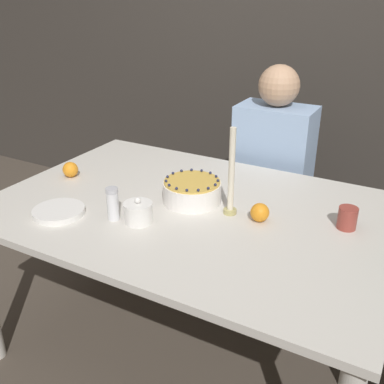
{
  "coord_description": "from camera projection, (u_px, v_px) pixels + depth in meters",
  "views": [
    {
      "loc": [
        0.8,
        -1.45,
        1.58
      ],
      "look_at": [
        -0.02,
        0.04,
        0.79
      ],
      "focal_mm": 42.0,
      "sensor_mm": 36.0,
      "label": 1
    }
  ],
  "objects": [
    {
      "name": "dining_table",
      "position": [
        191.0,
        226.0,
        1.89
      ],
      "size": [
        1.64,
        1.12,
        0.75
      ],
      "color": "beige",
      "rests_on": "ground_plane"
    },
    {
      "name": "plate_stack",
      "position": [
        59.0,
        211.0,
        1.79
      ],
      "size": [
        0.21,
        0.21,
        0.02
      ],
      "color": "white",
      "rests_on": "dining_table"
    },
    {
      "name": "candle",
      "position": [
        231.0,
        179.0,
        1.74
      ],
      "size": [
        0.05,
        0.05,
        0.36
      ],
      "color": "tan",
      "rests_on": "dining_table"
    },
    {
      "name": "person_man_blue_shirt",
      "position": [
        271.0,
        191.0,
        2.51
      ],
      "size": [
        0.4,
        0.34,
        1.22
      ],
      "rotation": [
        0.0,
        0.0,
        3.14
      ],
      "color": "#2D2D38",
      "rests_on": "ground_plane"
    },
    {
      "name": "wall_behind",
      "position": [
        302.0,
        35.0,
        2.74
      ],
      "size": [
        8.0,
        0.05,
        2.6
      ],
      "color": "#38332D",
      "rests_on": "ground_plane"
    },
    {
      "name": "orange_fruit_0",
      "position": [
        71.0,
        169.0,
        2.13
      ],
      "size": [
        0.07,
        0.07,
        0.07
      ],
      "color": "orange",
      "rests_on": "dining_table"
    },
    {
      "name": "sugar_bowl",
      "position": [
        138.0,
        212.0,
        1.72
      ],
      "size": [
        0.11,
        0.11,
        0.11
      ],
      "color": "white",
      "rests_on": "dining_table"
    },
    {
      "name": "sugar_shaker",
      "position": [
        113.0,
        204.0,
        1.73
      ],
      "size": [
        0.05,
        0.05,
        0.13
      ],
      "color": "white",
      "rests_on": "dining_table"
    },
    {
      "name": "cake",
      "position": [
        192.0,
        191.0,
        1.88
      ],
      "size": [
        0.24,
        0.24,
        0.11
      ],
      "color": "white",
      "rests_on": "dining_table"
    },
    {
      "name": "orange_fruit_1",
      "position": [
        260.0,
        212.0,
        1.73
      ],
      "size": [
        0.07,
        0.07,
        0.07
      ],
      "color": "orange",
      "rests_on": "dining_table"
    },
    {
      "name": "ground_plane",
      "position": [
        191.0,
        344.0,
        2.17
      ],
      "size": [
        12.0,
        12.0,
        0.0
      ],
      "primitive_type": "plane",
      "color": "#4C4238"
    },
    {
      "name": "cup",
      "position": [
        347.0,
        218.0,
        1.67
      ],
      "size": [
        0.07,
        0.07,
        0.08
      ],
      "color": "#993D33",
      "rests_on": "dining_table"
    }
  ]
}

